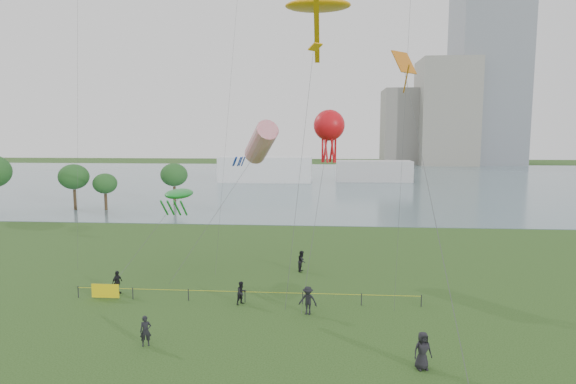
{
  "coord_description": "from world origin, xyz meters",
  "views": [
    {
      "loc": [
        2.31,
        -19.66,
        11.65
      ],
      "look_at": [
        0.0,
        10.0,
        8.0
      ],
      "focal_mm": 30.0,
      "sensor_mm": 36.0,
      "label": 1
    }
  ],
  "objects": [
    {
      "name": "spectator_c",
      "position": [
        -12.73,
        13.18,
        0.86
      ],
      "size": [
        0.69,
        1.09,
        1.72
      ],
      "primitive_type": "imported",
      "rotation": [
        0.0,
        0.0,
        1.28
      ],
      "color": "black",
      "rests_on": "ground_plane"
    },
    {
      "name": "building_low",
      "position": [
        32.0,
        168.0,
        14.0
      ],
      "size": [
        16.0,
        18.0,
        28.0
      ],
      "primitive_type": "cube",
      "color": "slate",
      "rests_on": "ground_plane"
    },
    {
      "name": "building_mid",
      "position": [
        46.0,
        162.0,
        19.0
      ],
      "size": [
        20.0,
        20.0,
        38.0
      ],
      "primitive_type": "cube",
      "color": "gray",
      "rests_on": "ground_plane"
    },
    {
      "name": "spectator_b",
      "position": [
        1.27,
        10.25,
        0.93
      ],
      "size": [
        1.32,
        0.93,
        1.86
      ],
      "primitive_type": "imported",
      "rotation": [
        0.0,
        0.0,
        -0.22
      ],
      "color": "black",
      "rests_on": "ground_plane"
    },
    {
      "name": "kite_stingray",
      "position": [
        1.61,
        19.06,
        21.41
      ],
      "size": [
        5.15,
        10.09,
        21.89
      ],
      "rotation": [
        0.0,
        0.0,
        -0.02
      ],
      "color": "#3F3F42"
    },
    {
      "name": "pavilion_right",
      "position": [
        14.0,
        98.0,
        2.5
      ],
      "size": [
        18.0,
        7.0,
        5.0
      ],
      "primitive_type": "cube",
      "color": "silver",
      "rests_on": "ground_plane"
    },
    {
      "name": "pavilion_left",
      "position": [
        -12.0,
        95.0,
        3.0
      ],
      "size": [
        22.0,
        8.0,
        6.0
      ],
      "primitive_type": "cube",
      "color": "white",
      "rests_on": "ground_plane"
    },
    {
      "name": "tower",
      "position": [
        62.0,
        168.0,
        60.0
      ],
      "size": [
        24.0,
        24.0,
        120.0
      ],
      "primitive_type": "cube",
      "color": "slate",
      "rests_on": "ground_plane"
    },
    {
      "name": "spectator_d",
      "position": [
        7.2,
        3.44,
        0.95
      ],
      "size": [
        1.05,
        0.81,
        1.91
      ],
      "primitive_type": "imported",
      "rotation": [
        0.0,
        0.0,
        0.24
      ],
      "color": "black",
      "rests_on": "ground_plane"
    },
    {
      "name": "kite_delta",
      "position": [
        6.62,
        7.11,
        14.67
      ],
      "size": [
        1.84,
        14.29,
        16.15
      ],
      "rotation": [
        0.0,
        0.0,
        -0.35
      ],
      "color": "#3F3F42"
    },
    {
      "name": "spectator_f",
      "position": [
        -7.46,
        4.94,
        0.85
      ],
      "size": [
        0.72,
        0.61,
        1.69
      ],
      "primitive_type": "imported",
      "rotation": [
        0.0,
        0.0,
        0.39
      ],
      "color": "black",
      "rests_on": "ground_plane"
    },
    {
      "name": "trees",
      "position": [
        -35.97,
        48.4,
        5.49
      ],
      "size": [
        27.09,
        17.48,
        8.72
      ],
      "color": "#3A2A1A",
      "rests_on": "ground_plane"
    },
    {
      "name": "kite_windsock",
      "position": [
        -3.35,
        22.39,
        10.82
      ],
      "size": [
        8.32,
        9.24,
        12.8
      ],
      "rotation": [
        0.0,
        0.0,
        0.14
      ],
      "color": "#3F3F42"
    },
    {
      "name": "spectator_g",
      "position": [
        0.41,
        19.93,
        0.89
      ],
      "size": [
        0.84,
        0.99,
        1.79
      ],
      "primitive_type": "imported",
      "rotation": [
        0.0,
        0.0,
        1.36
      ],
      "color": "black",
      "rests_on": "ground_plane"
    },
    {
      "name": "lake",
      "position": [
        0.0,
        100.0,
        0.02
      ],
      "size": [
        400.0,
        120.0,
        0.08
      ],
      "primitive_type": "cube",
      "color": "slate",
      "rests_on": "ground_plane"
    },
    {
      "name": "kite_octopus",
      "position": [
        2.58,
        18.16,
        12.2
      ],
      "size": [
        2.96,
        9.03,
        13.47
      ],
      "rotation": [
        0.0,
        0.0,
        -0.07
      ],
      "color": "#3F3F42"
    },
    {
      "name": "kite_creature",
      "position": [
        -10.21,
        20.43,
        6.44
      ],
      "size": [
        4.49,
        9.42,
        6.88
      ],
      "rotation": [
        0.0,
        0.0,
        -0.09
      ],
      "color": "#3F3F42"
    },
    {
      "name": "fence",
      "position": [
        -9.28,
        12.16,
        0.55
      ],
      "size": [
        24.07,
        0.07,
        1.05
      ],
      "color": "black",
      "rests_on": "ground_plane"
    },
    {
      "name": "spectator_a",
      "position": [
        -3.32,
        11.75,
        0.8
      ],
      "size": [
        0.97,
        0.98,
        1.6
      ],
      "primitive_type": "imported",
      "rotation": [
        0.0,
        0.0,
        0.85
      ],
      "color": "black",
      "rests_on": "ground_plane"
    }
  ]
}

